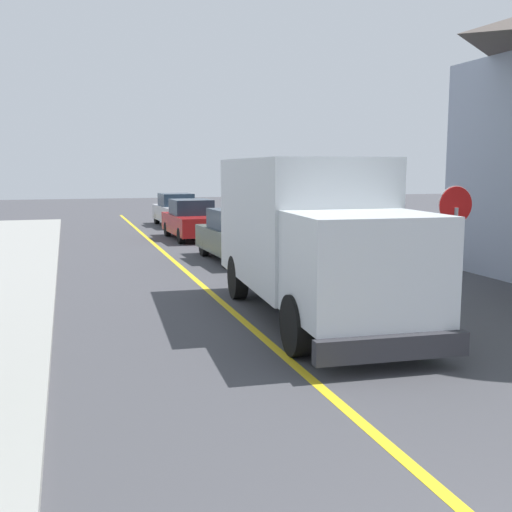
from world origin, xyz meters
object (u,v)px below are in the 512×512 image
(parked_car_mid, at_px, (192,220))
(parked_van_across, at_px, (345,238))
(box_truck, at_px, (309,230))
(stop_sign, at_px, (455,224))
(parked_car_far, at_px, (177,210))
(parked_car_near, at_px, (238,236))

(parked_car_mid, distance_m, parked_van_across, 8.54)
(box_truck, distance_m, stop_sign, 3.06)
(parked_car_mid, height_order, parked_van_across, same)
(parked_car_far, bearing_deg, parked_car_mid, -93.76)
(box_truck, distance_m, parked_car_near, 7.83)
(parked_car_mid, relative_size, stop_sign, 1.68)
(parked_car_near, bearing_deg, box_truck, -94.66)
(box_truck, bearing_deg, parked_car_far, 87.77)
(box_truck, height_order, parked_car_far, box_truck)
(box_truck, distance_m, parked_car_mid, 14.27)
(parked_van_across, bearing_deg, parked_car_mid, 113.56)
(parked_car_mid, relative_size, parked_car_far, 1.00)
(parked_van_across, bearing_deg, box_truck, -120.68)
(parked_car_mid, bearing_deg, box_truck, -91.56)
(parked_car_far, bearing_deg, parked_car_near, -90.74)
(box_truck, bearing_deg, parked_car_near, 85.34)
(parked_car_far, height_order, parked_van_across, same)
(stop_sign, bearing_deg, parked_van_across, 83.44)
(parked_car_mid, bearing_deg, parked_car_far, 86.24)
(parked_car_near, height_order, stop_sign, stop_sign)
(box_truck, relative_size, parked_car_mid, 1.64)
(parked_car_mid, height_order, parked_car_far, same)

